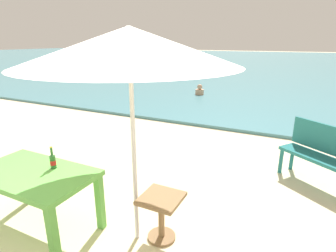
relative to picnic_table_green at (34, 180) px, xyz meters
name	(u,v)px	position (x,y,z in m)	size (l,w,h in m)	color
sea_water	(285,62)	(0.80, 29.66, -0.61)	(120.00, 50.00, 0.08)	teal
picnic_table_green	(34,180)	(0.00, 0.00, 0.00)	(1.40, 0.80, 0.76)	#60B24C
beer_bottle_amber	(53,161)	(0.14, 0.17, 0.20)	(0.07, 0.07, 0.26)	#2D662D
patio_umbrella	(130,47)	(1.12, 0.38, 1.47)	(2.10, 2.10, 2.30)	silver
side_table_wood	(161,211)	(1.38, 0.50, -0.30)	(0.44, 0.44, 0.54)	olive
bench_teal_center	(323,152)	(3.02, 2.68, -0.11)	(1.19, 0.98, 0.95)	#237275
swimmer_person	(200,90)	(-1.05, 8.50, -0.41)	(0.34, 0.34, 0.41)	tan
boat_sailboat	(184,55)	(-9.35, 26.37, -0.07)	(3.83, 1.04, 1.39)	navy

